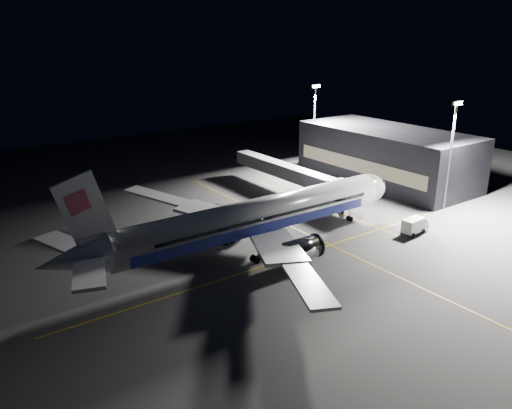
{
  "coord_description": "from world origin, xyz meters",
  "views": [
    {
      "loc": [
        -42.57,
        -59.08,
        32.2
      ],
      "look_at": [
        1.79,
        3.07,
        6.0
      ],
      "focal_mm": 35.0,
      "sensor_mm": 36.0,
      "label": 1
    }
  ],
  "objects": [
    {
      "name": "airliner",
      "position": [
        -1.08,
        0.0,
        5.16
      ],
      "size": [
        61.48,
        54.22,
        16.64
      ],
      "color": "silver",
      "rests_on": "ground"
    },
    {
      "name": "terminal",
      "position": [
        45.98,
        14.0,
        6.0
      ],
      "size": [
        18.12,
        40.0,
        12.0
      ],
      "color": "black",
      "rests_on": "ground"
    },
    {
      "name": "safety_cone_c",
      "position": [
        0.93,
        13.33,
        0.3
      ],
      "size": [
        0.4,
        0.4,
        0.6
      ],
      "primitive_type": "cone",
      "color": "orange",
      "rests_on": "ground"
    },
    {
      "name": "safety_cone_a",
      "position": [
        4.45,
        7.61,
        0.34
      ],
      "size": [
        0.46,
        0.46,
        0.68
      ],
      "primitive_type": "cone",
      "color": "orange",
      "rests_on": "ground"
    },
    {
      "name": "guide_line_main",
      "position": [
        10.0,
        0.0,
        0.01
      ],
      "size": [
        0.25,
        80.0,
        0.01
      ],
      "primitive_type": "cube",
      "color": "gold",
      "rests_on": "ground"
    },
    {
      "name": "service_truck",
      "position": [
        25.16,
        -10.64,
        1.48
      ],
      "size": [
        5.57,
        2.73,
        2.77
      ],
      "rotation": [
        0.0,
        0.0,
        0.08
      ],
      "color": "white",
      "rests_on": "ground"
    },
    {
      "name": "safety_cone_b",
      "position": [
        -1.83,
        13.41,
        0.27
      ],
      "size": [
        0.37,
        0.37,
        0.55
      ],
      "primitive_type": "cone",
      "color": "orange",
      "rests_on": "ground"
    },
    {
      "name": "guide_line_cross",
      "position": [
        0.0,
        -6.0,
        0.01
      ],
      "size": [
        70.0,
        0.25,
        0.01
      ],
      "primitive_type": "cube",
      "color": "gold",
      "rests_on": "ground"
    },
    {
      "name": "floodlight_mast_north",
      "position": [
        40.0,
        31.99,
        12.37
      ],
      "size": [
        2.4,
        0.68,
        20.7
      ],
      "color": "#59595E",
      "rests_on": "ground"
    },
    {
      "name": "jet_bridge",
      "position": [
        22.0,
        18.06,
        4.58
      ],
      "size": [
        3.6,
        34.4,
        6.3
      ],
      "color": "#B2B2B7",
      "rests_on": "ground"
    },
    {
      "name": "ground",
      "position": [
        0.0,
        0.0,
        0.0
      ],
      "size": [
        200.0,
        200.0,
        0.0
      ],
      "primitive_type": "plane",
      "color": "#4C4C4F",
      "rests_on": "ground"
    },
    {
      "name": "floodlight_mast_south",
      "position": [
        40.0,
        -6.01,
        12.37
      ],
      "size": [
        2.4,
        0.67,
        20.7
      ],
      "color": "#59595E",
      "rests_on": "ground"
    },
    {
      "name": "baggage_tug",
      "position": [
        2.66,
        17.19,
        0.84
      ],
      "size": [
        3.13,
        2.88,
        1.83
      ],
      "rotation": [
        0.0,
        0.0,
        -0.44
      ],
      "color": "black",
      "rests_on": "ground"
    },
    {
      "name": "guide_line_side",
      "position": [
        22.0,
        10.0,
        0.01
      ],
      "size": [
        0.25,
        40.0,
        0.01
      ],
      "primitive_type": "cube",
      "color": "gold",
      "rests_on": "ground"
    }
  ]
}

